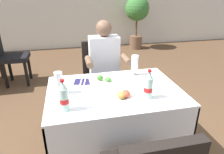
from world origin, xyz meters
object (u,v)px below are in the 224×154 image
Objects in this scene: chair_far_diner_seat at (100,75)px; cola_bottle_secondary at (148,86)px; beer_glass_middle at (135,65)px; background_chair_right at (9,54)px; plate_near_camera at (125,98)px; napkin_cutlery_set at (83,82)px; main_dining_table at (114,106)px; potted_plant_corner at (137,14)px; cola_bottle_primary at (64,97)px; seated_diner_far at (105,66)px; plate_far_diner at (103,82)px; beer_glass_left at (59,82)px.

cola_bottle_secondary is (0.24, -1.02, 0.31)m from chair_far_diner_seat.
chair_far_diner_seat is 0.67m from beer_glass_middle.
plate_near_camera is at bearing -57.70° from background_chair_right.
plate_near_camera is 0.52m from napkin_cutlery_set.
napkin_cutlery_set is (-0.50, 0.43, -0.11)m from cola_bottle_secondary.
main_dining_table is 0.84× the size of potted_plant_corner.
cola_bottle_primary is 0.51m from napkin_cutlery_set.
background_chair_right is (-1.62, 2.26, -0.31)m from cola_bottle_secondary.
main_dining_table is at bearing -90.00° from chair_far_diner_seat.
main_dining_table is 6.10× the size of napkin_cutlery_set.
beer_glass_middle reaches higher than main_dining_table.
seated_diner_far is 0.57m from plate_far_diner.
chair_far_diner_seat is 4.83× the size of beer_glass_left.
main_dining_table is at bearing -39.99° from napkin_cutlery_set.
cola_bottle_primary is (-0.72, -0.54, 0.00)m from beer_glass_middle.
potted_plant_corner is (2.91, 1.77, 0.41)m from background_chair_right.
potted_plant_corner is (1.48, 4.03, 0.19)m from plate_near_camera.
background_chair_right is at bearing -148.60° from potted_plant_corner.
potted_plant_corner reaches higher than seated_diner_far.
plate_far_diner is 0.44m from beer_glass_left.
beer_glass_left is 0.94× the size of beer_glass_middle.
plate_far_diner is 1.18× the size of beer_glass_middle.
seated_diner_far is at bearing 52.19° from beer_glass_left.
chair_far_diner_seat reaches higher than main_dining_table.
beer_glass_middle is at bearing 6.63° from napkin_cutlery_set.
napkin_cutlery_set is 2.16m from background_chair_right.
potted_plant_corner reaches higher than plate_far_diner.
plate_near_camera is 0.57m from beer_glass_left.
plate_near_camera is (-0.01, -0.91, 0.06)m from seated_diner_far.
chair_far_diner_seat is 0.70m from plate_far_diner.
main_dining_table is 0.39m from napkin_cutlery_set.
plate_far_diner is 4.01m from potted_plant_corner.
seated_diner_far is 1.08m from cola_bottle_primary.
main_dining_table is 4.13m from potted_plant_corner.
potted_plant_corner is (1.78, 3.61, 0.21)m from napkin_cutlery_set.
cola_bottle_secondary is at bearing -95.40° from beer_glass_middle.
beer_glass_left is at bearing -161.26° from beer_glass_middle.
main_dining_table is at bearing 29.83° from cola_bottle_primary.
cola_bottle_primary is at bearing -143.44° from beer_glass_middle.
potted_plant_corner is at bearing 68.32° from main_dining_table.
napkin_cutlery_set is 0.20× the size of background_chair_right.
napkin_cutlery_set is at bearing -116.31° from potted_plant_corner.
cola_bottle_primary reaches higher than beer_glass_middle.
chair_far_diner_seat is at bearing 58.65° from beer_glass_left.
plate_far_diner is at bearing 130.24° from cola_bottle_secondary.
plate_far_diner is 0.26× the size of background_chair_right.
plate_near_camera is (0.04, -1.02, 0.22)m from chair_far_diner_seat.
potted_plant_corner is at bearing 63.22° from chair_far_diner_seat.
plate_near_camera reaches higher than main_dining_table.
potted_plant_corner is at bearing 69.82° from plate_near_camera.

